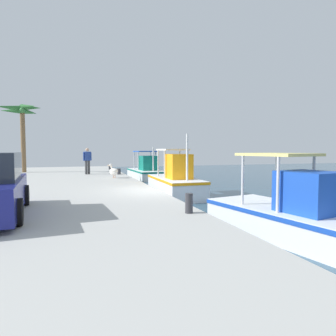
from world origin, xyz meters
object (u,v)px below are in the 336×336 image
Objects in this scene: fishing_boat_third at (292,215)px; mooring_bollard_second at (119,171)px; pelican at (114,171)px; fisherman_standing at (87,160)px; fishing_boat_nearest at (147,171)px; palm_tree at (21,115)px; mooring_bollard_nearest at (110,167)px; mooring_bollard_third at (189,203)px; fishing_boat_second at (176,182)px.

fishing_boat_third reaches higher than mooring_bollard_second.
pelican is 0.53× the size of fisherman_standing.
mooring_bollard_second is (4.70, -3.01, 0.37)m from fishing_boat_nearest.
mooring_bollard_nearest is at bearing 100.92° from palm_tree.
fishing_boat_third reaches higher than mooring_bollard_nearest.
mooring_bollard_nearest is 7.52m from palm_tree.
fishing_boat_nearest is 14.65× the size of mooring_bollard_nearest.
mooring_bollard_nearest is 0.97× the size of mooring_bollard_second.
pelican reaches higher than mooring_bollard_nearest.
fishing_boat_second is at bearing 163.34° from mooring_bollard_third.
fishing_boat_nearest reaches higher than pelican.
fishing_boat_third is 10.12× the size of mooring_bollard_third.
palm_tree is at bearing -121.58° from mooring_bollard_second.
pelican is (7.13, -3.66, 0.58)m from fishing_boat_nearest.
mooring_bollard_third is at bearing -16.66° from fishing_boat_second.
mooring_bollard_nearest is at bearing 155.49° from fisherman_standing.
fishing_boat_third reaches higher than mooring_bollard_third.
fishing_boat_second is at bearing 12.74° from mooring_bollard_nearest.
mooring_bollard_second is (0.79, 1.96, -0.77)m from fisherman_standing.
fishing_boat_second is 7.16m from fisherman_standing.
fishing_boat_third is 14.48m from fisherman_standing.
mooring_bollard_second is (-2.43, 0.65, -0.20)m from pelican.
palm_tree is (0.82, -9.32, 4.28)m from fishing_boat_nearest.
mooring_bollard_nearest is at bearing 180.00° from mooring_bollard_second.
mooring_bollard_nearest is at bearing -167.26° from fishing_boat_second.
fishing_boat_second reaches higher than mooring_bollard_third.
mooring_bollard_nearest is (-17.89, -2.94, 0.36)m from fishing_boat_third.
fishing_boat_third reaches higher than fishing_boat_nearest.
fishing_boat_nearest is at bearing 152.79° from pelican.
fishing_boat_nearest is 3.06m from mooring_bollard_nearest.
pelican reaches higher than mooring_bollard_second.
fishing_boat_nearest is 17.42m from mooring_bollard_third.
mooring_bollard_second is at bearing -180.00° from mooring_bollard_third.
fisherman_standing reaches higher than mooring_bollard_third.
pelican is 7.55m from mooring_bollard_nearest.
pelican is at bearing 41.89° from palm_tree.
fishing_boat_second is 12.95m from palm_tree.
fishing_boat_nearest is 1.13× the size of fishing_boat_second.
mooring_bollard_second is at bearing -167.06° from fishing_boat_third.
palm_tree reaches higher than fisherman_standing.
fisherman_standing is at bearing -171.57° from mooring_bollard_third.
fishing_boat_nearest is at bearing 175.52° from fishing_boat_second.
mooring_bollard_third reaches higher than mooring_bollard_second.
mooring_bollard_nearest is at bearing -97.50° from fishing_boat_nearest.
fishing_boat_third is 13.45× the size of mooring_bollard_second.
fishing_boat_second is 9.47× the size of mooring_bollard_third.
mooring_bollard_nearest is at bearing -180.00° from mooring_bollard_third.
mooring_bollard_third is at bearing -9.96° from fishing_boat_nearest.
fishing_boat_third reaches higher than fisherman_standing.
fishing_boat_second is at bearing 44.31° from palm_tree.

